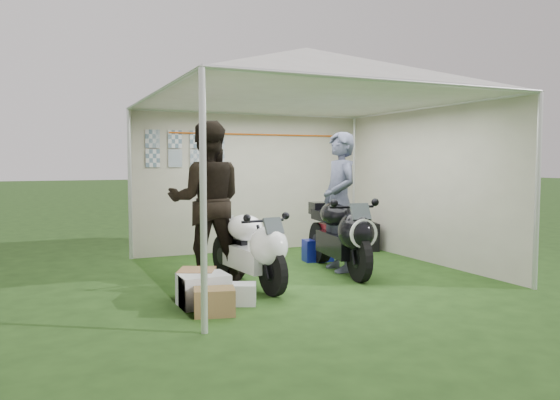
{
  "coord_description": "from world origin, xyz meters",
  "views": [
    {
      "loc": [
        -3.31,
        -6.54,
        1.5
      ],
      "look_at": [
        -0.22,
        0.35,
        0.97
      ],
      "focal_mm": 35.0,
      "sensor_mm": 36.0,
      "label": 1
    }
  ],
  "objects_px": {
    "canopy_tent": "(305,81)",
    "paddock_stand": "(318,250)",
    "crate_2": "(242,294)",
    "crate_3": "(214,302)",
    "motorcycle_black": "(341,232)",
    "crate_1": "(197,285)",
    "person_blue_jacket": "(339,202)",
    "person_dark_jacket": "(207,201)",
    "motorcycle_white": "(251,246)",
    "crate_0": "(203,290)",
    "equipment_box": "(363,237)"
  },
  "relations": [
    {
      "from": "person_blue_jacket",
      "to": "crate_2",
      "type": "relative_size",
      "value": 6.36
    },
    {
      "from": "motorcycle_black",
      "to": "canopy_tent",
      "type": "bearing_deg",
      "value": 155.51
    },
    {
      "from": "paddock_stand",
      "to": "crate_1",
      "type": "height_order",
      "value": "crate_1"
    },
    {
      "from": "crate_3",
      "to": "crate_0",
      "type": "bearing_deg",
      "value": 90.0
    },
    {
      "from": "paddock_stand",
      "to": "person_dark_jacket",
      "type": "relative_size",
      "value": 0.22
    },
    {
      "from": "person_dark_jacket",
      "to": "equipment_box",
      "type": "height_order",
      "value": "person_dark_jacket"
    },
    {
      "from": "crate_2",
      "to": "crate_3",
      "type": "bearing_deg",
      "value": -145.09
    },
    {
      "from": "canopy_tent",
      "to": "motorcycle_black",
      "type": "relative_size",
      "value": 2.83
    },
    {
      "from": "motorcycle_white",
      "to": "crate_0",
      "type": "height_order",
      "value": "motorcycle_white"
    },
    {
      "from": "canopy_tent",
      "to": "person_blue_jacket",
      "type": "height_order",
      "value": "canopy_tent"
    },
    {
      "from": "motorcycle_white",
      "to": "motorcycle_black",
      "type": "relative_size",
      "value": 0.9
    },
    {
      "from": "crate_2",
      "to": "canopy_tent",
      "type": "bearing_deg",
      "value": 42.49
    },
    {
      "from": "motorcycle_white",
      "to": "motorcycle_black",
      "type": "xyz_separation_m",
      "value": [
        1.41,
        0.27,
        0.06
      ]
    },
    {
      "from": "motorcycle_white",
      "to": "crate_0",
      "type": "relative_size",
      "value": 3.61
    },
    {
      "from": "motorcycle_black",
      "to": "crate_1",
      "type": "xyz_separation_m",
      "value": [
        -2.17,
        -0.62,
        -0.38
      ]
    },
    {
      "from": "canopy_tent",
      "to": "paddock_stand",
      "type": "xyz_separation_m",
      "value": [
        0.55,
        0.63,
        -2.41
      ]
    },
    {
      "from": "motorcycle_black",
      "to": "equipment_box",
      "type": "relative_size",
      "value": 4.31
    },
    {
      "from": "person_dark_jacket",
      "to": "motorcycle_white",
      "type": "bearing_deg",
      "value": 136.28
    },
    {
      "from": "crate_2",
      "to": "crate_3",
      "type": "relative_size",
      "value": 0.76
    },
    {
      "from": "person_blue_jacket",
      "to": "crate_2",
      "type": "bearing_deg",
      "value": -53.9
    },
    {
      "from": "crate_1",
      "to": "canopy_tent",
      "type": "bearing_deg",
      "value": 26.95
    },
    {
      "from": "person_blue_jacket",
      "to": "crate_0",
      "type": "relative_size",
      "value": 3.84
    },
    {
      "from": "crate_0",
      "to": "crate_1",
      "type": "relative_size",
      "value": 1.31
    },
    {
      "from": "paddock_stand",
      "to": "person_blue_jacket",
      "type": "xyz_separation_m",
      "value": [
        -0.07,
        -0.76,
        0.79
      ]
    },
    {
      "from": "canopy_tent",
      "to": "crate_3",
      "type": "xyz_separation_m",
      "value": [
        -1.75,
        -1.52,
        -2.44
      ]
    },
    {
      "from": "paddock_stand",
      "to": "crate_2",
      "type": "bearing_deg",
      "value": -135.4
    },
    {
      "from": "person_dark_jacket",
      "to": "crate_3",
      "type": "height_order",
      "value": "person_dark_jacket"
    },
    {
      "from": "crate_1",
      "to": "motorcycle_black",
      "type": "bearing_deg",
      "value": 16.01
    },
    {
      "from": "motorcycle_black",
      "to": "crate_2",
      "type": "relative_size",
      "value": 6.69
    },
    {
      "from": "paddock_stand",
      "to": "equipment_box",
      "type": "relative_size",
      "value": 0.93
    },
    {
      "from": "person_blue_jacket",
      "to": "person_dark_jacket",
      "type": "bearing_deg",
      "value": -91.19
    },
    {
      "from": "canopy_tent",
      "to": "equipment_box",
      "type": "relative_size",
      "value": 12.21
    },
    {
      "from": "person_blue_jacket",
      "to": "crate_2",
      "type": "height_order",
      "value": "person_blue_jacket"
    },
    {
      "from": "motorcycle_white",
      "to": "crate_3",
      "type": "height_order",
      "value": "motorcycle_white"
    },
    {
      "from": "person_blue_jacket",
      "to": "motorcycle_black",
      "type": "bearing_deg",
      "value": -16.0
    },
    {
      "from": "motorcycle_black",
      "to": "crate_0",
      "type": "distance_m",
      "value": 2.37
    },
    {
      "from": "motorcycle_white",
      "to": "crate_2",
      "type": "relative_size",
      "value": 5.99
    },
    {
      "from": "crate_2",
      "to": "crate_3",
      "type": "height_order",
      "value": "crate_3"
    },
    {
      "from": "paddock_stand",
      "to": "equipment_box",
      "type": "height_order",
      "value": "equipment_box"
    },
    {
      "from": "canopy_tent",
      "to": "crate_3",
      "type": "bearing_deg",
      "value": -139.03
    },
    {
      "from": "paddock_stand",
      "to": "crate_0",
      "type": "xyz_separation_m",
      "value": [
        -2.3,
        -1.78,
        0.0
      ]
    },
    {
      "from": "paddock_stand",
      "to": "crate_0",
      "type": "bearing_deg",
      "value": -142.28
    },
    {
      "from": "motorcycle_black",
      "to": "person_dark_jacket",
      "type": "bearing_deg",
      "value": 177.55
    },
    {
      "from": "person_dark_jacket",
      "to": "crate_2",
      "type": "distance_m",
      "value": 1.59
    },
    {
      "from": "motorcycle_black",
      "to": "person_dark_jacket",
      "type": "relative_size",
      "value": 1.0
    },
    {
      "from": "motorcycle_black",
      "to": "crate_2",
      "type": "bearing_deg",
      "value": -143.04
    },
    {
      "from": "equipment_box",
      "to": "crate_0",
      "type": "height_order",
      "value": "equipment_box"
    },
    {
      "from": "motorcycle_black",
      "to": "equipment_box",
      "type": "bearing_deg",
      "value": 56.39
    },
    {
      "from": "person_blue_jacket",
      "to": "crate_1",
      "type": "distance_m",
      "value": 2.48
    },
    {
      "from": "motorcycle_white",
      "to": "crate_2",
      "type": "xyz_separation_m",
      "value": [
        -0.38,
        -0.72,
        -0.38
      ]
    }
  ]
}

